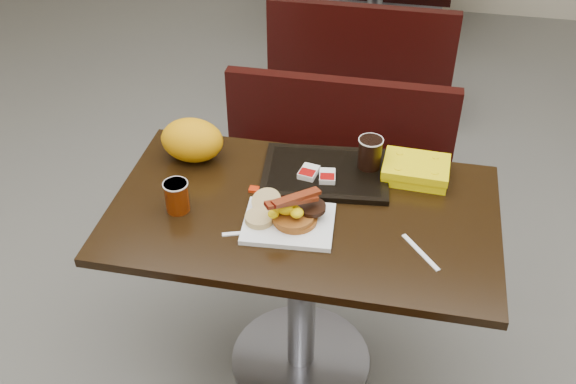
% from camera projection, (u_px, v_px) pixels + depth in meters
% --- Properties ---
extents(floor, '(6.00, 7.00, 0.01)m').
position_uv_depth(floor, '(301.00, 362.00, 2.54)').
color(floor, slate).
rests_on(floor, ground).
extents(table_near, '(1.20, 0.70, 0.75)m').
position_uv_depth(table_near, '(302.00, 293.00, 2.31)').
color(table_near, black).
rests_on(table_near, floor).
extents(bench_near_n, '(1.00, 0.46, 0.72)m').
position_uv_depth(bench_near_n, '(331.00, 178.00, 2.86)').
color(bench_near_n, black).
rests_on(bench_near_n, floor).
extents(table_far, '(1.20, 0.70, 0.75)m').
position_uv_depth(table_far, '(375.00, 3.00, 4.33)').
color(table_far, black).
rests_on(table_far, floor).
extents(bench_far_s, '(1.00, 0.46, 0.72)m').
position_uv_depth(bench_far_s, '(363.00, 54.00, 3.79)').
color(bench_far_s, black).
rests_on(bench_far_s, floor).
extents(platter, '(0.28, 0.23, 0.02)m').
position_uv_depth(platter, '(289.00, 224.00, 2.02)').
color(platter, white).
rests_on(platter, table_near).
extents(pancake_stack, '(0.14, 0.14, 0.03)m').
position_uv_depth(pancake_stack, '(295.00, 217.00, 2.01)').
color(pancake_stack, '#904618').
rests_on(pancake_stack, platter).
extents(sausage_patty, '(0.09, 0.09, 0.01)m').
position_uv_depth(sausage_patty, '(311.00, 207.00, 2.01)').
color(sausage_patty, black).
rests_on(sausage_patty, pancake_stack).
extents(scrambled_eggs, '(0.10, 0.09, 0.05)m').
position_uv_depth(scrambled_eggs, '(285.00, 208.00, 1.98)').
color(scrambled_eggs, '#E8C604').
rests_on(scrambled_eggs, pancake_stack).
extents(bacon_strips, '(0.18, 0.16, 0.01)m').
position_uv_depth(bacon_strips, '(292.00, 200.00, 1.96)').
color(bacon_strips, '#4A0805').
rests_on(bacon_strips, scrambled_eggs).
extents(muffin_bottom, '(0.10, 0.10, 0.02)m').
position_uv_depth(muffin_bottom, '(259.00, 218.00, 2.01)').
color(muffin_bottom, tan).
rests_on(muffin_bottom, platter).
extents(muffin_top, '(0.11, 0.11, 0.05)m').
position_uv_depth(muffin_top, '(267.00, 202.00, 2.05)').
color(muffin_top, tan).
rests_on(muffin_top, platter).
extents(coffee_cup_near, '(0.09, 0.09, 0.10)m').
position_uv_depth(coffee_cup_near, '(177.00, 197.00, 2.05)').
color(coffee_cup_near, '#8F2E05').
rests_on(coffee_cup_near, table_near).
extents(fork, '(0.15, 0.07, 0.00)m').
position_uv_depth(fork, '(240.00, 233.00, 1.99)').
color(fork, white).
rests_on(fork, table_near).
extents(knife, '(0.12, 0.14, 0.00)m').
position_uv_depth(knife, '(420.00, 252.00, 1.93)').
color(knife, white).
rests_on(knife, table_near).
extents(condiment_syrup, '(0.04, 0.03, 0.01)m').
position_uv_depth(condiment_syrup, '(255.00, 189.00, 2.16)').
color(condiment_syrup, red).
rests_on(condiment_syrup, table_near).
extents(condiment_ketchup, '(0.05, 0.05, 0.01)m').
position_uv_depth(condiment_ketchup, '(284.00, 202.00, 2.10)').
color(condiment_ketchup, '#8C0504').
rests_on(condiment_ketchup, table_near).
extents(tray, '(0.44, 0.33, 0.02)m').
position_uv_depth(tray, '(325.00, 173.00, 2.22)').
color(tray, black).
rests_on(tray, table_near).
extents(hashbrown_sleeve_left, '(0.07, 0.08, 0.02)m').
position_uv_depth(hashbrown_sleeve_left, '(309.00, 172.00, 2.19)').
color(hashbrown_sleeve_left, silver).
rests_on(hashbrown_sleeve_left, tray).
extents(hashbrown_sleeve_right, '(0.06, 0.08, 0.02)m').
position_uv_depth(hashbrown_sleeve_right, '(327.00, 176.00, 2.17)').
color(hashbrown_sleeve_right, silver).
rests_on(hashbrown_sleeve_right, tray).
extents(coffee_cup_far, '(0.09, 0.09, 0.11)m').
position_uv_depth(coffee_cup_far, '(370.00, 153.00, 2.20)').
color(coffee_cup_far, black).
rests_on(coffee_cup_far, tray).
extents(clamshell, '(0.22, 0.17, 0.06)m').
position_uv_depth(clamshell, '(416.00, 170.00, 2.20)').
color(clamshell, yellow).
rests_on(clamshell, table_near).
extents(paper_bag, '(0.25, 0.21, 0.15)m').
position_uv_depth(paper_bag, '(192.00, 140.00, 2.26)').
color(paper_bag, '#F39A08').
rests_on(paper_bag, table_near).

